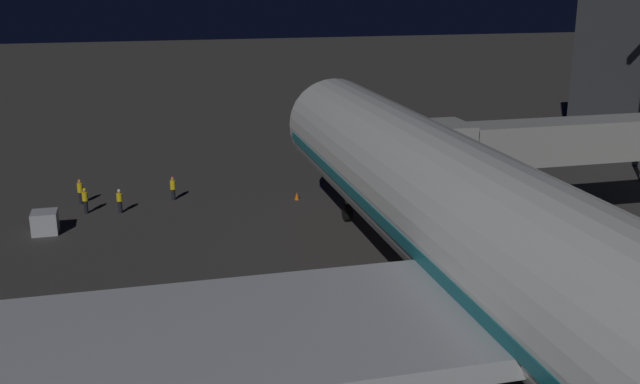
{
  "coord_description": "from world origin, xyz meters",
  "views": [
    {
      "loc": [
        13.08,
        30.79,
        15.63
      ],
      "look_at": [
        3.0,
        -9.0,
        3.5
      ],
      "focal_mm": 41.19,
      "sensor_mm": 36.0,
      "label": 1
    }
  ],
  "objects_px": {
    "baggage_container_near_belt": "(45,222)",
    "ground_crew_under_port_wing": "(173,187)",
    "ground_crew_marshaller_fwd": "(120,200)",
    "ground_crew_by_belt_loader": "(85,200)",
    "airliner_at_gate": "(530,268)",
    "ground_crew_near_nose_gear": "(80,190)",
    "jet_bridge": "(537,143)",
    "traffic_cone_nose_port": "(355,192)",
    "traffic_cone_nose_starboard": "(297,196)"
  },
  "relations": [
    {
      "from": "baggage_container_near_belt",
      "to": "ground_crew_marshaller_fwd",
      "type": "height_order",
      "value": "ground_crew_marshaller_fwd"
    },
    {
      "from": "jet_bridge",
      "to": "ground_crew_near_nose_gear",
      "type": "bearing_deg",
      "value": -26.08
    },
    {
      "from": "traffic_cone_nose_port",
      "to": "ground_crew_by_belt_loader",
      "type": "bearing_deg",
      "value": -1.15
    },
    {
      "from": "airliner_at_gate",
      "to": "ground_crew_near_nose_gear",
      "type": "height_order",
      "value": "airliner_at_gate"
    },
    {
      "from": "ground_crew_near_nose_gear",
      "to": "ground_crew_by_belt_loader",
      "type": "distance_m",
      "value": 2.48
    },
    {
      "from": "airliner_at_gate",
      "to": "traffic_cone_nose_starboard",
      "type": "relative_size",
      "value": 108.04
    },
    {
      "from": "airliner_at_gate",
      "to": "ground_crew_near_nose_gear",
      "type": "bearing_deg",
      "value": -60.9
    },
    {
      "from": "ground_crew_marshaller_fwd",
      "to": "ground_crew_by_belt_loader",
      "type": "bearing_deg",
      "value": -11.18
    },
    {
      "from": "airliner_at_gate",
      "to": "ground_crew_by_belt_loader",
      "type": "xyz_separation_m",
      "value": [
        16.87,
        -28.7,
        -4.73
      ]
    },
    {
      "from": "jet_bridge",
      "to": "traffic_cone_nose_starboard",
      "type": "distance_m",
      "value": 17.5
    },
    {
      "from": "ground_crew_near_nose_gear",
      "to": "ground_crew_marshaller_fwd",
      "type": "distance_m",
      "value": 3.97
    },
    {
      "from": "ground_crew_under_port_wing",
      "to": "ground_crew_near_nose_gear",
      "type": "bearing_deg",
      "value": -6.08
    },
    {
      "from": "ground_crew_marshaller_fwd",
      "to": "traffic_cone_nose_starboard",
      "type": "bearing_deg",
      "value": -179.7
    },
    {
      "from": "ground_crew_by_belt_loader",
      "to": "traffic_cone_nose_starboard",
      "type": "xyz_separation_m",
      "value": [
        -14.67,
        0.38,
        -0.72
      ]
    },
    {
      "from": "traffic_cone_nose_port",
      "to": "traffic_cone_nose_starboard",
      "type": "xyz_separation_m",
      "value": [
        4.4,
        0.0,
        0.0
      ]
    },
    {
      "from": "airliner_at_gate",
      "to": "ground_crew_under_port_wing",
      "type": "bearing_deg",
      "value": -70.32
    },
    {
      "from": "ground_crew_marshaller_fwd",
      "to": "ground_crew_near_nose_gear",
      "type": "bearing_deg",
      "value": -46.58
    },
    {
      "from": "baggage_container_near_belt",
      "to": "ground_crew_by_belt_loader",
      "type": "height_order",
      "value": "ground_crew_by_belt_loader"
    },
    {
      "from": "ground_crew_by_belt_loader",
      "to": "ground_crew_marshaller_fwd",
      "type": "height_order",
      "value": "ground_crew_by_belt_loader"
    },
    {
      "from": "airliner_at_gate",
      "to": "ground_crew_marshaller_fwd",
      "type": "bearing_deg",
      "value": -62.66
    },
    {
      "from": "ground_crew_by_belt_loader",
      "to": "traffic_cone_nose_starboard",
      "type": "distance_m",
      "value": 14.69
    },
    {
      "from": "ground_crew_near_nose_gear",
      "to": "baggage_container_near_belt",
      "type": "bearing_deg",
      "value": 72.96
    },
    {
      "from": "traffic_cone_nose_starboard",
      "to": "traffic_cone_nose_port",
      "type": "bearing_deg",
      "value": 180.0
    },
    {
      "from": "airliner_at_gate",
      "to": "jet_bridge",
      "type": "relative_size",
      "value": 3.12
    },
    {
      "from": "airliner_at_gate",
      "to": "ground_crew_by_belt_loader",
      "type": "distance_m",
      "value": 33.62
    },
    {
      "from": "ground_crew_under_port_wing",
      "to": "traffic_cone_nose_starboard",
      "type": "xyz_separation_m",
      "value": [
        -8.69,
        2.13,
        -0.68
      ]
    },
    {
      "from": "ground_crew_under_port_wing",
      "to": "traffic_cone_nose_starboard",
      "type": "height_order",
      "value": "ground_crew_under_port_wing"
    },
    {
      "from": "ground_crew_marshaller_fwd",
      "to": "jet_bridge",
      "type": "bearing_deg",
      "value": 156.85
    },
    {
      "from": "ground_crew_near_nose_gear",
      "to": "traffic_cone_nose_starboard",
      "type": "xyz_separation_m",
      "value": [
        -15.13,
        2.82,
        -0.72
      ]
    },
    {
      "from": "airliner_at_gate",
      "to": "ground_crew_marshaller_fwd",
      "type": "relative_size",
      "value": 35.06
    },
    {
      "from": "baggage_container_near_belt",
      "to": "ground_crew_marshaller_fwd",
      "type": "relative_size",
      "value": 0.95
    },
    {
      "from": "ground_crew_near_nose_gear",
      "to": "ground_crew_by_belt_loader",
      "type": "height_order",
      "value": "ground_crew_near_nose_gear"
    },
    {
      "from": "jet_bridge",
      "to": "ground_crew_under_port_wing",
      "type": "relative_size",
      "value": 10.9
    },
    {
      "from": "baggage_container_near_belt",
      "to": "ground_crew_under_port_wing",
      "type": "height_order",
      "value": "ground_crew_under_port_wing"
    },
    {
      "from": "airliner_at_gate",
      "to": "traffic_cone_nose_port",
      "type": "xyz_separation_m",
      "value": [
        -2.2,
        -28.31,
        -5.45
      ]
    },
    {
      "from": "jet_bridge",
      "to": "ground_crew_by_belt_loader",
      "type": "relative_size",
      "value": 10.52
    },
    {
      "from": "baggage_container_near_belt",
      "to": "traffic_cone_nose_starboard",
      "type": "xyz_separation_m",
      "value": [
        -16.95,
        -3.13,
        -0.43
      ]
    },
    {
      "from": "ground_crew_marshaller_fwd",
      "to": "traffic_cone_nose_starboard",
      "type": "height_order",
      "value": "ground_crew_marshaller_fwd"
    },
    {
      "from": "airliner_at_gate",
      "to": "ground_crew_marshaller_fwd",
      "type": "xyz_separation_m",
      "value": [
        14.6,
        -28.25,
        -4.8
      ]
    },
    {
      "from": "jet_bridge",
      "to": "airliner_at_gate",
      "type": "bearing_deg",
      "value": 59.3
    },
    {
      "from": "ground_crew_by_belt_loader",
      "to": "ground_crew_near_nose_gear",
      "type": "bearing_deg",
      "value": -79.3
    },
    {
      "from": "ground_crew_by_belt_loader",
      "to": "traffic_cone_nose_starboard",
      "type": "bearing_deg",
      "value": 178.5
    },
    {
      "from": "baggage_container_near_belt",
      "to": "ground_crew_near_nose_gear",
      "type": "xyz_separation_m",
      "value": [
        -1.82,
        -5.95,
        0.29
      ]
    },
    {
      "from": "airliner_at_gate",
      "to": "traffic_cone_nose_starboard",
      "type": "distance_m",
      "value": 28.92
    },
    {
      "from": "baggage_container_near_belt",
      "to": "ground_crew_by_belt_loader",
      "type": "bearing_deg",
      "value": -123.01
    },
    {
      "from": "ground_crew_near_nose_gear",
      "to": "traffic_cone_nose_port",
      "type": "xyz_separation_m",
      "value": [
        -19.53,
        2.82,
        -0.72
      ]
    },
    {
      "from": "jet_bridge",
      "to": "ground_crew_under_port_wing",
      "type": "distance_m",
      "value": 25.38
    },
    {
      "from": "airliner_at_gate",
      "to": "jet_bridge",
      "type": "bearing_deg",
      "value": -120.7
    },
    {
      "from": "jet_bridge",
      "to": "ground_crew_under_port_wing",
      "type": "bearing_deg",
      "value": -31.18
    },
    {
      "from": "airliner_at_gate",
      "to": "baggage_container_near_belt",
      "type": "relative_size",
      "value": 37.07
    }
  ]
}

